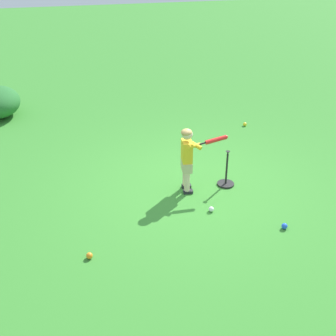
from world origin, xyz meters
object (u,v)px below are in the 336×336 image
at_px(child_batter, 189,154).
at_px(play_ball_midfield, 211,209).
at_px(batting_tee, 226,179).
at_px(play_ball_far_right, 89,256).
at_px(play_ball_center_lawn, 284,226).
at_px(play_ball_by_bucket, 245,124).

xyz_separation_m(child_batter, play_ball_midfield, (-0.67, -0.17, -0.61)).
bearing_deg(batting_tee, play_ball_midfield, 145.15).
bearing_deg(play_ball_far_right, play_ball_center_lawn, -90.05).
height_order(child_batter, play_ball_center_lawn, child_batter).
relative_size(play_ball_center_lawn, batting_tee, 0.14).
relative_size(child_batter, play_ball_by_bucket, 13.38).
xyz_separation_m(play_ball_center_lawn, batting_tee, (1.34, 0.39, 0.06)).
xyz_separation_m(child_batter, play_ball_center_lawn, (-1.33, -1.04, -0.61)).
distance_m(child_batter, play_ball_midfield, 0.93).
xyz_separation_m(play_ball_far_right, batting_tee, (1.34, -2.34, 0.06)).
height_order(child_batter, play_ball_midfield, child_batter).
xyz_separation_m(child_batter, play_ball_by_bucket, (2.25, -1.91, -0.61)).
distance_m(child_batter, play_ball_far_right, 2.23).
bearing_deg(play_ball_midfield, play_ball_by_bucket, -30.68).
xyz_separation_m(play_ball_center_lawn, play_ball_midfield, (0.65, 0.87, -0.00)).
xyz_separation_m(child_batter, play_ball_far_right, (-1.32, 1.69, -0.61)).
xyz_separation_m(play_ball_by_bucket, play_ball_midfield, (-2.92, 1.73, 0.00)).
height_order(play_ball_far_right, play_ball_midfield, play_ball_far_right).
bearing_deg(batting_tee, play_ball_by_bucket, -29.31).
height_order(play_ball_far_right, batting_tee, batting_tee).
relative_size(play_ball_far_right, batting_tee, 0.14).
bearing_deg(play_ball_far_right, play_ball_by_bucket, -45.21).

